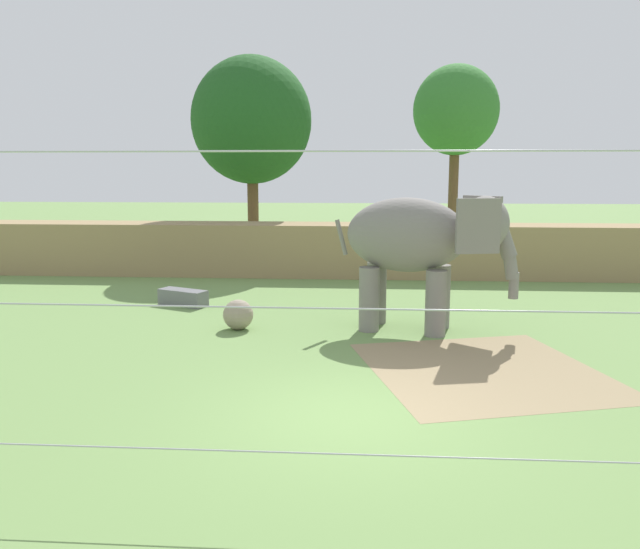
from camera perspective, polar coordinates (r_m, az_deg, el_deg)
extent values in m
plane|color=#6B8E4C|center=(10.06, 2.77, -12.49)|extent=(120.00, 120.00, 0.00)
cube|color=#937F5B|center=(12.52, 14.51, -8.29)|extent=(5.16, 5.33, 0.01)
cube|color=#997F56|center=(22.49, 3.48, 2.22)|extent=(36.00, 1.80, 1.83)
cylinder|color=gray|center=(15.41, 10.71, -1.92)|extent=(0.47, 0.47, 1.51)
cylinder|color=gray|center=(14.60, 10.33, -2.54)|extent=(0.47, 0.47, 1.51)
cylinder|color=gray|center=(15.65, 5.10, -1.62)|extent=(0.47, 0.47, 1.51)
cylinder|color=gray|center=(14.86, 4.42, -2.21)|extent=(0.47, 0.47, 1.51)
ellipsoid|color=gray|center=(14.89, 7.75, 3.55)|extent=(3.07, 2.11, 1.72)
ellipsoid|color=gray|center=(14.67, 14.57, 4.42)|extent=(1.31, 1.40, 1.24)
cube|color=gray|center=(15.32, 14.28, 4.64)|extent=(0.83, 0.69, 1.18)
cube|color=gray|center=(14.04, 13.99, 4.23)|extent=(0.97, 0.30, 1.18)
cylinder|color=gray|center=(14.70, 16.30, 2.62)|extent=(0.59, 0.46, 0.67)
cylinder|color=gray|center=(14.76, 16.71, 0.77)|extent=(0.44, 0.36, 0.63)
cylinder|color=gray|center=(14.83, 16.96, -0.95)|extent=(0.27, 0.27, 0.59)
cylinder|color=gray|center=(15.23, 1.93, 3.35)|extent=(0.34, 0.18, 0.86)
sphere|color=gray|center=(15.13, -7.34, -3.59)|extent=(0.71, 0.71, 0.71)
cylinder|color=#B7B7BC|center=(7.09, 2.31, -15.80)|extent=(12.70, 0.02, 0.02)
cylinder|color=#B7B7BC|center=(6.57, 2.40, -3.09)|extent=(12.70, 0.02, 0.02)
cylinder|color=#B7B7BC|center=(6.41, 2.50, 11.00)|extent=(12.70, 0.02, 0.02)
cube|color=slate|center=(18.05, -12.17, -2.03)|extent=(1.48, 1.03, 0.44)
cylinder|color=brown|center=(25.89, -6.00, 5.13)|extent=(0.44, 0.44, 3.61)
ellipsoid|color=#1E511E|center=(25.88, -6.15, 13.58)|extent=(4.73, 4.73, 4.96)
cylinder|color=brown|center=(30.07, 11.82, 6.64)|extent=(0.44, 0.44, 4.71)
ellipsoid|color=#33752D|center=(30.15, 12.08, 14.22)|extent=(3.83, 3.83, 4.02)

